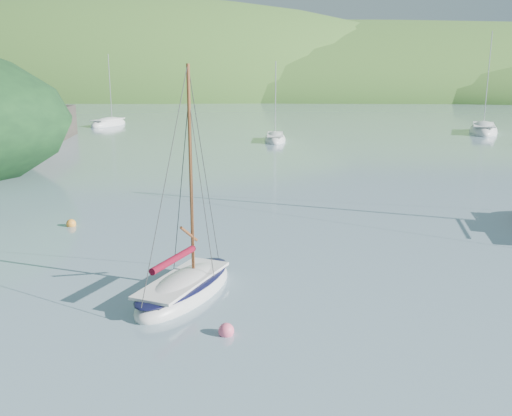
# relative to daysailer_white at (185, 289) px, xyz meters

# --- Properties ---
(ground) EXTENTS (700.00, 700.00, 0.00)m
(ground) POSITION_rel_daysailer_white_xyz_m (3.62, -2.89, -0.20)
(ground) COLOR slate
(ground) RESTS_ON ground
(shoreline_hills) EXTENTS (690.00, 135.00, 56.00)m
(shoreline_hills) POSITION_rel_daysailer_white_xyz_m (-6.04, 169.54, -0.20)
(shoreline_hills) COLOR #2C6426
(shoreline_hills) RESTS_ON ground
(daysailer_white) EXTENTS (3.65, 5.86, 8.47)m
(daysailer_white) POSITION_rel_daysailer_white_xyz_m (0.00, 0.00, 0.00)
(daysailer_white) COLOR silver
(daysailer_white) RESTS_ON ground
(distant_sloop_a) EXTENTS (2.55, 6.57, 9.26)m
(distant_sloop_a) POSITION_rel_daysailer_white_xyz_m (1.05, 43.86, -0.04)
(distant_sloop_a) COLOR silver
(distant_sloop_a) RESTS_ON ground
(distant_sloop_b) EXTENTS (5.54, 9.76, 13.17)m
(distant_sloop_b) POSITION_rel_daysailer_white_xyz_m (26.25, 53.96, 0.01)
(distant_sloop_b) COLOR silver
(distant_sloop_b) RESTS_ON ground
(distant_sloop_c) EXTENTS (4.46, 7.80, 10.53)m
(distant_sloop_c) POSITION_rel_daysailer_white_xyz_m (-22.96, 59.45, -0.02)
(distant_sloop_c) COLOR silver
(distant_sloop_c) RESTS_ON ground
(mooring_buoys) EXTENTS (23.97, 11.90, 0.48)m
(mooring_buoys) POSITION_rel_daysailer_white_xyz_m (3.32, 4.65, -0.08)
(mooring_buoys) COLOR #F55C7D
(mooring_buoys) RESTS_ON ground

